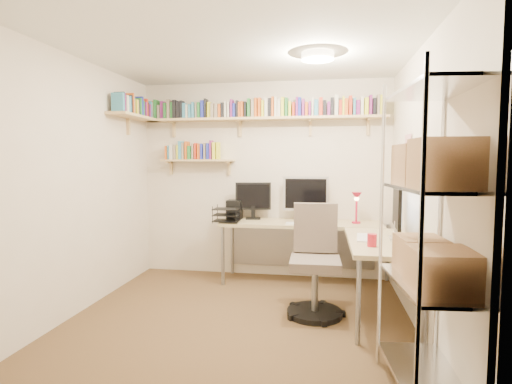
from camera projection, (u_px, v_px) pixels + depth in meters
ground at (240, 318)px, 3.80m from camera, size 3.20×3.20×0.00m
room_shell at (240, 155)px, 3.68m from camera, size 3.24×3.04×2.52m
wall_shelves at (229, 118)px, 4.98m from camera, size 3.12×1.09×0.80m
corner_desk at (308, 226)px, 4.59m from camera, size 2.15×1.95×1.30m
office_chair at (315, 268)px, 3.90m from camera, size 0.56×0.58×1.07m
wire_rack at (433, 218)px, 2.40m from camera, size 0.51×0.91×2.03m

